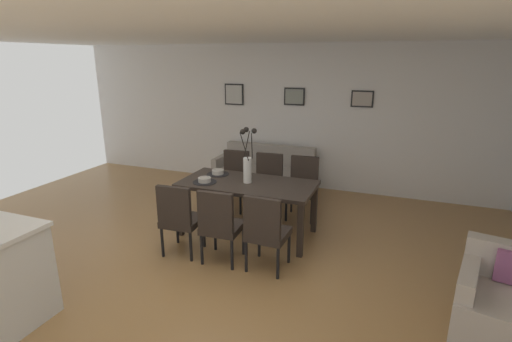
{
  "coord_description": "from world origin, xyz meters",
  "views": [
    {
      "loc": [
        1.82,
        -3.55,
        2.33
      ],
      "look_at": [
        0.0,
        1.19,
        0.83
      ],
      "focal_mm": 26.75,
      "sensor_mm": 36.0,
      "label": 1
    }
  ],
  "objects_px": {
    "dining_chair_mid_left": "(266,229)",
    "dining_chair_far_right": "(267,181)",
    "bowl_near_left": "(205,179)",
    "bowl_near_right": "(218,172)",
    "dining_chair_near_right": "(234,177)",
    "framed_picture_left": "(234,94)",
    "framed_picture_right": "(362,99)",
    "sofa": "(265,176)",
    "dining_table": "(248,188)",
    "dining_chair_far_left": "(220,223)",
    "dining_chair_mid_right": "(303,184)",
    "framed_picture_center": "(294,97)",
    "centerpiece_vase": "(248,162)",
    "armchair": "(509,305)",
    "dining_chair_near_left": "(179,216)"
  },
  "relations": [
    {
      "from": "armchair",
      "to": "framed_picture_left",
      "type": "xyz_separation_m",
      "value": [
        -4.06,
        3.31,
        1.39
      ]
    },
    {
      "from": "dining_chair_mid_right",
      "to": "framed_picture_left",
      "type": "distance_m",
      "value": 2.51
    },
    {
      "from": "bowl_near_right",
      "to": "framed_picture_left",
      "type": "height_order",
      "value": "framed_picture_left"
    },
    {
      "from": "dining_chair_far_left",
      "to": "bowl_near_left",
      "type": "height_order",
      "value": "dining_chair_far_left"
    },
    {
      "from": "dining_chair_far_right",
      "to": "dining_chair_mid_right",
      "type": "bearing_deg",
      "value": 1.87
    },
    {
      "from": "dining_chair_near_right",
      "to": "framed_picture_left",
      "type": "bearing_deg",
      "value": 113.66
    },
    {
      "from": "dining_chair_mid_right",
      "to": "framed_picture_right",
      "type": "bearing_deg",
      "value": 65.24
    },
    {
      "from": "dining_chair_near_left",
      "to": "bowl_near_left",
      "type": "xyz_separation_m",
      "value": [
        0.0,
        0.66,
        0.27
      ]
    },
    {
      "from": "framed_picture_left",
      "to": "framed_picture_right",
      "type": "distance_m",
      "value": 2.37
    },
    {
      "from": "dining_chair_near_left",
      "to": "bowl_near_right",
      "type": "xyz_separation_m",
      "value": [
        0.0,
        1.05,
        0.27
      ]
    },
    {
      "from": "dining_chair_far_left",
      "to": "dining_chair_near_right",
      "type": "bearing_deg",
      "value": 108.61
    },
    {
      "from": "dining_chair_far_right",
      "to": "bowl_near_left",
      "type": "xyz_separation_m",
      "value": [
        -0.53,
        -1.04,
        0.27
      ]
    },
    {
      "from": "dining_chair_mid_right",
      "to": "framed_picture_center",
      "type": "xyz_separation_m",
      "value": [
        -0.55,
        1.38,
        1.17
      ]
    },
    {
      "from": "bowl_near_left",
      "to": "framed_picture_left",
      "type": "bearing_deg",
      "value": 104.82
    },
    {
      "from": "dining_chair_far_left",
      "to": "framed_picture_left",
      "type": "xyz_separation_m",
      "value": [
        -1.19,
        3.1,
        1.17
      ]
    },
    {
      "from": "framed_picture_right",
      "to": "sofa",
      "type": "bearing_deg",
      "value": -162.89
    },
    {
      "from": "dining_chair_mid_right",
      "to": "framed_picture_left",
      "type": "relative_size",
      "value": 2.33
    },
    {
      "from": "centerpiece_vase",
      "to": "dining_chair_mid_left",
      "type": "bearing_deg",
      "value": -56.28
    },
    {
      "from": "dining_table",
      "to": "dining_chair_mid_right",
      "type": "height_order",
      "value": "dining_chair_mid_right"
    },
    {
      "from": "armchair",
      "to": "dining_chair_near_left",
      "type": "bearing_deg",
      "value": 176.39
    },
    {
      "from": "dining_chair_far_right",
      "to": "bowl_near_right",
      "type": "height_order",
      "value": "dining_chair_far_right"
    },
    {
      "from": "dining_chair_mid_left",
      "to": "dining_chair_far_right",
      "type": "bearing_deg",
      "value": 108.68
    },
    {
      "from": "centerpiece_vase",
      "to": "bowl_near_right",
      "type": "bearing_deg",
      "value": 160.0
    },
    {
      "from": "dining_table",
      "to": "dining_chair_near_right",
      "type": "xyz_separation_m",
      "value": [
        -0.57,
        0.83,
        -0.15
      ]
    },
    {
      "from": "bowl_near_right",
      "to": "sofa",
      "type": "bearing_deg",
      "value": 84.18
    },
    {
      "from": "sofa",
      "to": "framed_picture_left",
      "type": "distance_m",
      "value": 1.68
    },
    {
      "from": "dining_table",
      "to": "bowl_near_right",
      "type": "distance_m",
      "value": 0.59
    },
    {
      "from": "dining_chair_mid_left",
      "to": "dining_chair_mid_right",
      "type": "relative_size",
      "value": 1.0
    },
    {
      "from": "dining_chair_mid_left",
      "to": "framed_picture_left",
      "type": "bearing_deg",
      "value": 119.54
    },
    {
      "from": "sofa",
      "to": "framed_picture_center",
      "type": "height_order",
      "value": "framed_picture_center"
    },
    {
      "from": "dining_chair_mid_right",
      "to": "bowl_near_right",
      "type": "xyz_separation_m",
      "value": [
        -1.09,
        -0.66,
        0.27
      ]
    },
    {
      "from": "dining_chair_far_left",
      "to": "sofa",
      "type": "bearing_deg",
      "value": 98.27
    },
    {
      "from": "dining_chair_near_left",
      "to": "framed_picture_center",
      "type": "distance_m",
      "value": 3.36
    },
    {
      "from": "dining_table",
      "to": "bowl_near_right",
      "type": "bearing_deg",
      "value": 159.85
    },
    {
      "from": "dining_table",
      "to": "centerpiece_vase",
      "type": "relative_size",
      "value": 2.45
    },
    {
      "from": "dining_table",
      "to": "dining_chair_far_left",
      "type": "bearing_deg",
      "value": -90.02
    },
    {
      "from": "bowl_near_right",
      "to": "armchair",
      "type": "xyz_separation_m",
      "value": [
        3.41,
        -1.27,
        -0.49
      ]
    },
    {
      "from": "dining_chair_near_right",
      "to": "bowl_near_left",
      "type": "bearing_deg",
      "value": -88.56
    },
    {
      "from": "bowl_near_left",
      "to": "framed_picture_right",
      "type": "bearing_deg",
      "value": 54.75
    },
    {
      "from": "dining_chair_far_left",
      "to": "centerpiece_vase",
      "type": "height_order",
      "value": "centerpiece_vase"
    },
    {
      "from": "dining_chair_near_right",
      "to": "armchair",
      "type": "xyz_separation_m",
      "value": [
        3.43,
        -1.9,
        -0.23
      ]
    },
    {
      "from": "dining_table",
      "to": "bowl_near_left",
      "type": "xyz_separation_m",
      "value": [
        -0.54,
        -0.2,
        0.12
      ]
    },
    {
      "from": "centerpiece_vase",
      "to": "framed_picture_left",
      "type": "xyz_separation_m",
      "value": [
        -1.19,
        2.24,
        0.66
      ]
    },
    {
      "from": "dining_chair_near_left",
      "to": "dining_chair_far_left",
      "type": "bearing_deg",
      "value": 0.28
    },
    {
      "from": "centerpiece_vase",
      "to": "sofa",
      "type": "distance_m",
      "value": 1.95
    },
    {
      "from": "dining_chair_far_right",
      "to": "framed_picture_center",
      "type": "distance_m",
      "value": 1.82
    },
    {
      "from": "dining_chair_far_left",
      "to": "bowl_near_left",
      "type": "bearing_deg",
      "value": 129.54
    },
    {
      "from": "dining_chair_far_right",
      "to": "bowl_near_right",
      "type": "relative_size",
      "value": 5.41
    },
    {
      "from": "bowl_near_left",
      "to": "bowl_near_right",
      "type": "xyz_separation_m",
      "value": [
        0.0,
        0.4,
        0.0
      ]
    },
    {
      "from": "bowl_near_right",
      "to": "armchair",
      "type": "bearing_deg",
      "value": -20.4
    }
  ]
}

